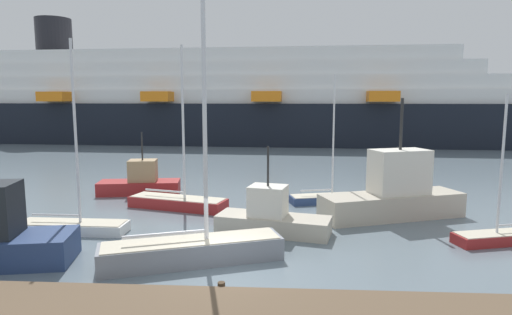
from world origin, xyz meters
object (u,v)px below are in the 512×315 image
Objects in this scene: fishing_boat_2 at (272,217)px; cruise_ship at (174,102)px; sailboat_0 at (193,246)px; channel_buoy_0 at (0,191)px; sailboat_2 at (504,235)px; sailboat_3 at (178,201)px; sailboat_1 at (327,197)px; sailboat_4 at (72,224)px; fishing_boat_1 at (394,194)px; fishing_boat_3 at (140,182)px.

fishing_boat_2 is 47.18m from cruise_ship.
channel_buoy_0 is at bearing 124.14° from sailboat_0.
sailboat_3 reaches higher than sailboat_2.
sailboat_4 reaches higher than sailboat_1.
sailboat_1 is 42.72m from cruise_ship.
fishing_boat_1 is at bearing -140.30° from fishing_boat_2.
cruise_ship is (-10.08, 39.91, 5.37)m from sailboat_3.
fishing_boat_3 reaches higher than fishing_boat_2.
sailboat_3 is (-2.57, 8.25, -0.21)m from sailboat_0.
sailboat_2 is at bearing -57.00° from cruise_ship.
sailboat_3 reaches higher than fishing_boat_1.
sailboat_4 reaches higher than sailboat_2.
sailboat_3 is at bearing 178.07° from sailboat_1.
channel_buoy_0 is (-15.00, 10.94, -0.36)m from sailboat_0.
sailboat_1 is 0.86× the size of sailboat_4.
fishing_boat_3 is 3.51× the size of channel_buoy_0.
sailboat_0 is at bearing 66.75° from fishing_boat_2.
sailboat_1 is (6.12, 10.17, -0.30)m from sailboat_0.
sailboat_4 is at bearing -78.85° from cruise_ship.
sailboat_2 is 1.19× the size of fishing_boat_3.
fishing_boat_1 is 24.67m from channel_buoy_0.
sailboat_1 reaches higher than fishing_boat_1.
fishing_boat_1 is 7.15m from fishing_boat_2.
sailboat_0 is 0.12× the size of cruise_ship.
sailboat_4 is at bearing -112.93° from sailboat_3.
sailboat_4 is 45.48m from cruise_ship.
sailboat_1 is 0.07× the size of cruise_ship.
sailboat_3 is 1.03× the size of sailboat_4.
sailboat_1 reaches higher than fishing_boat_2.
fishing_boat_1 is (11.90, -1.20, 0.83)m from sailboat_3.
sailboat_4 is (-3.88, -4.82, -0.04)m from sailboat_3.
sailboat_0 is at bearing -135.41° from sailboat_1.
fishing_boat_3 is at bearing 148.46° from sailboat_3.
cruise_ship reaches higher than sailboat_0.
channel_buoy_0 is (-21.12, 0.77, -0.06)m from sailboat_1.
sailboat_4 is (-6.45, 3.43, -0.25)m from sailboat_0.
sailboat_2 is at bearing -65.84° from fishing_boat_1.
sailboat_1 is at bearing -16.68° from fishing_boat_3.
sailboat_3 is 6.19m from sailboat_4.
fishing_boat_1 is at bearing 13.79° from sailboat_4.
sailboat_2 reaches higher than fishing_boat_3.
sailboat_0 reaches higher than fishing_boat_1.
fishing_boat_3 is (-3.39, 3.69, 0.32)m from sailboat_3.
sailboat_3 is at bearing -12.18° from channel_buoy_0.
channel_buoy_0 is (-24.34, 3.88, -0.98)m from fishing_boat_1.
sailboat_0 is at bearing -27.16° from sailboat_4.
sailboat_3 is 1.16× the size of fishing_boat_1.
sailboat_3 is 11.99m from fishing_boat_1.
sailboat_3 reaches higher than sailboat_4.
sailboat_2 reaches higher than fishing_boat_1.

